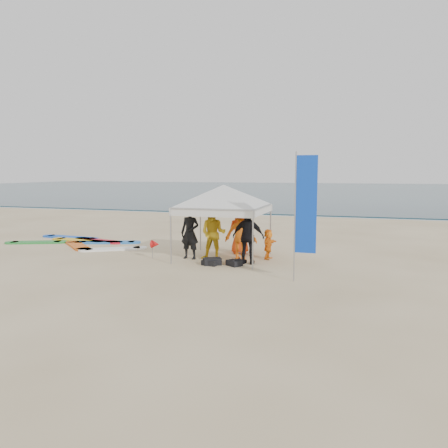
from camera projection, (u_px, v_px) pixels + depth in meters
ground at (172, 274)px, 12.84m from camera, size 120.00×120.00×0.00m
ocean at (327, 190)px, 69.67m from camera, size 160.00×84.00×0.08m
shoreline_foam at (281, 215)px, 30.08m from camera, size 160.00×1.20×0.01m
person_black_a at (190, 233)px, 14.93m from camera, size 0.67×0.46×1.79m
person_yellow at (213, 233)px, 14.77m from camera, size 0.93×0.75×1.81m
person_orange_a at (241, 233)px, 14.91m from camera, size 1.17×0.70×1.77m
person_black_b at (248, 237)px, 14.07m from camera, size 1.06×0.46×1.79m
person_orange_b at (240, 230)px, 15.87m from camera, size 0.99×0.88×1.71m
person_seated at (268, 244)px, 14.91m from camera, size 0.41×0.99×1.03m
canopy_tent at (224, 185)px, 14.77m from camera, size 3.85×3.85×2.90m
feather_flag at (305, 206)px, 11.63m from camera, size 0.59×0.04×3.51m
marker_pennant at (155, 244)px, 15.02m from camera, size 0.28×0.28×0.64m
gear_pile at (220, 262)px, 13.97m from camera, size 1.33×0.62×0.22m
surfboard_spread at (83, 242)px, 18.32m from camera, size 5.97×3.13×0.07m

